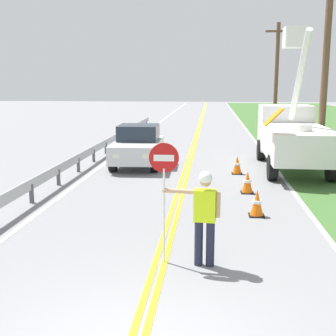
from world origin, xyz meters
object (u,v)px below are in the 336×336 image
Objects in this scene: stop_sign_paddle at (164,176)px; traffic_cone_tail at (237,165)px; traffic_cone_mid at (247,183)px; utility_pole_mid at (276,75)px; utility_bucket_truck at (292,133)px; oncoming_sedan_nearest at (138,146)px; traffic_cone_lead at (257,204)px; utility_pole_near at (325,66)px; flagger_worker at (204,212)px.

traffic_cone_tail is (1.88, 8.70, -1.37)m from stop_sign_paddle.
stop_sign_paddle is 3.33× the size of traffic_cone_mid.
utility_pole_mid is 20.01m from traffic_cone_mid.
utility_bucket_truck is at bearing 67.98° from stop_sign_paddle.
stop_sign_paddle is 10.31m from oncoming_sedan_nearest.
oncoming_sedan_nearest is 6.06m from traffic_cone_mid.
stop_sign_paddle reaches higher than traffic_cone_tail.
traffic_cone_lead is at bearing -87.87° from traffic_cone_tail.
utility_pole_near is at bearing 30.11° from traffic_cone_tail.
utility_bucket_truck is 2.92m from traffic_cone_tail.
utility_pole_mid reaches higher than utility_bucket_truck.
utility_bucket_truck is at bearing 65.05° from traffic_cone_mid.
flagger_worker is 12.18m from utility_pole_near.
traffic_cone_mid is at bearing 70.38° from stop_sign_paddle.
utility_bucket_truck is 5.09m from traffic_cone_mid.
utility_pole_mid is at bearing 77.54° from traffic_cone_tail.
utility_pole_near is at bearing 66.77° from flagger_worker.
utility_pole_mid is (0.08, 14.31, -0.08)m from utility_pole_near.
utility_bucket_truck is 6.32m from oncoming_sedan_nearest.
traffic_cone_lead is at bearing -113.90° from utility_pole_near.
flagger_worker reaches higher than traffic_cone_tail.
utility_bucket_truck is 1.65× the size of oncoming_sedan_nearest.
traffic_cone_tail is (-3.53, -2.05, -3.75)m from utility_pole_near.
oncoming_sedan_nearest is at bearing -178.43° from utility_bucket_truck.
flagger_worker is 10.85m from utility_bucket_truck.
traffic_cone_lead is 2.47m from traffic_cone_mid.
stop_sign_paddle is 12.27m from utility_pole_near.
traffic_cone_lead is 1.00× the size of traffic_cone_mid.
traffic_cone_tail is (-2.25, -1.51, -1.08)m from utility_bucket_truck.
traffic_cone_tail is (-3.62, -16.36, -3.67)m from utility_pole_mid.
utility_pole_near is at bearing 5.33° from oncoming_sedan_nearest.
utility_pole_mid reaches higher than traffic_cone_lead.
traffic_cone_mid is (-3.38, -5.05, -3.75)m from utility_pole_near.
oncoming_sedan_nearest is at bearing 121.94° from traffic_cone_lead.
traffic_cone_tail is at bearing 82.75° from flagger_worker.
utility_pole_mid is 10.93× the size of traffic_cone_lead.
stop_sign_paddle reaches higher than traffic_cone_mid.
utility_bucket_truck is at bearing 33.94° from traffic_cone_tail.
traffic_cone_mid is at bearing -123.83° from utility_pole_near.
traffic_cone_mid is (2.03, 5.71, -1.37)m from stop_sign_paddle.
traffic_cone_mid is 1.00× the size of traffic_cone_tail.
utility_pole_mid reaches higher than flagger_worker.
utility_pole_mid is 17.15m from traffic_cone_tail.
utility_pole_mid is at bearing 62.98° from oncoming_sedan_nearest.
utility_pole_near is 1.02× the size of utility_pole_mid.
oncoming_sedan_nearest is 17.16m from utility_pole_mid.
flagger_worker is 0.27× the size of utility_bucket_truck.
utility_bucket_truck is 0.88× the size of utility_pole_near.
traffic_cone_mid is (-2.10, -4.51, -1.08)m from utility_bucket_truck.
flagger_worker is 0.23× the size of utility_pole_near.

